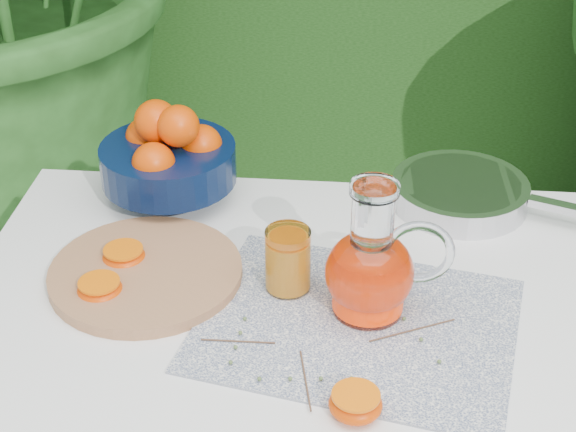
# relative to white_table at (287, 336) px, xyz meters

# --- Properties ---
(white_table) EXTENTS (1.00, 0.70, 0.75)m
(white_table) POSITION_rel_white_table_xyz_m (0.00, 0.00, 0.00)
(white_table) COLOR white
(white_table) RESTS_ON ground
(placemat) EXTENTS (0.51, 0.44, 0.00)m
(placemat) POSITION_rel_white_table_xyz_m (0.11, -0.06, 0.08)
(placemat) COLOR #0C1C47
(placemat) RESTS_ON white_table
(cutting_board) EXTENTS (0.33, 0.33, 0.02)m
(cutting_board) POSITION_rel_white_table_xyz_m (-0.22, 0.02, 0.09)
(cutting_board) COLOR #A46C4A
(cutting_board) RESTS_ON white_table
(fruit_bowl) EXTENTS (0.28, 0.28, 0.19)m
(fruit_bowl) POSITION_rel_white_table_xyz_m (-0.23, 0.27, 0.17)
(fruit_bowl) COLOR black
(fruit_bowl) RESTS_ON white_table
(juice_pitcher) EXTENTS (0.18, 0.13, 0.22)m
(juice_pitcher) POSITION_rel_white_table_xyz_m (0.13, -0.03, 0.16)
(juice_pitcher) COLOR white
(juice_pitcher) RESTS_ON white_table
(juice_tumbler) EXTENTS (0.09, 0.09, 0.10)m
(juice_tumbler) POSITION_rel_white_table_xyz_m (0.00, 0.01, 0.13)
(juice_tumbler) COLOR white
(juice_tumbler) RESTS_ON white_table
(saute_pan) EXTENTS (0.44, 0.31, 0.05)m
(saute_pan) POSITION_rel_white_table_xyz_m (0.29, 0.29, 0.11)
(saute_pan) COLOR #BCBCC1
(saute_pan) RESTS_ON white_table
(orange_halves) EXTENTS (0.48, 0.38, 0.03)m
(orange_halves) POSITION_rel_white_table_xyz_m (-0.15, -0.07, 0.10)
(orange_halves) COLOR red
(orange_halves) RESTS_ON white_table
(thyme_sprigs) EXTENTS (0.36, 0.24, 0.01)m
(thyme_sprigs) POSITION_rel_white_table_xyz_m (0.06, -0.13, 0.09)
(thyme_sprigs) COLOR #513625
(thyme_sprigs) RESTS_ON white_table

